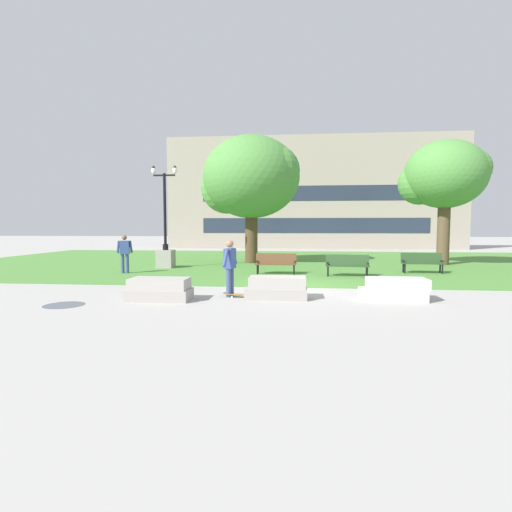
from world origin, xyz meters
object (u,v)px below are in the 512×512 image
object	(u,v)px
concrete_block_center	(160,290)
park_bench_far_left	(276,262)
concrete_block_right	(394,290)
park_bench_near_left	(422,262)
skateboard	(240,295)
lamp_post_center	(166,247)
person_skateboarder	(230,265)
person_bystander_near_lawn	(125,252)
concrete_block_left	(277,288)
park_bench_near_right	(347,264)

from	to	relation	value
concrete_block_center	park_bench_far_left	distance (m)	7.22
concrete_block_right	park_bench_near_left	distance (m)	7.45
skateboard	lamp_post_center	bearing A→B (deg)	121.59
skateboard	park_bench_near_left	bearing A→B (deg)	43.08
person_skateboarder	person_bystander_near_lawn	xyz separation A→B (m)	(-5.66, 5.36, 0.02)
skateboard	person_skateboarder	bearing A→B (deg)	157.14
park_bench_near_left	lamp_post_center	xyz separation A→B (m)	(-12.29, 1.15, 0.52)
concrete_block_center	concrete_block_left	size ratio (longest dim) A/B	1.00
person_skateboarder	park_bench_far_left	distance (m)	5.89
person_skateboarder	concrete_block_left	bearing A→B (deg)	-5.96
concrete_block_left	person_skateboarder	size ratio (longest dim) A/B	1.05
skateboard	park_bench_near_left	size ratio (longest dim) A/B	0.57
concrete_block_left	person_skateboarder	bearing A→B (deg)	174.04
person_skateboarder	park_bench_near_right	bearing A→B (deg)	51.66
person_skateboarder	skateboard	distance (m)	0.95
concrete_block_center	park_bench_far_left	world-z (taller)	park_bench_far_left
lamp_post_center	person_bystander_near_lawn	bearing A→B (deg)	-112.37
concrete_block_right	park_bench_far_left	bearing A→B (deg)	122.06
concrete_block_left	person_bystander_near_lawn	world-z (taller)	person_bystander_near_lawn
concrete_block_center	concrete_block_right	size ratio (longest dim) A/B	0.97
park_bench_near_left	concrete_block_right	bearing A→B (deg)	-112.65
park_bench_far_left	person_bystander_near_lawn	size ratio (longest dim) A/B	1.05
park_bench_near_left	concrete_block_left	bearing A→B (deg)	-132.20
concrete_block_right	skateboard	bearing A→B (deg)	-179.92
person_bystander_near_lawn	concrete_block_center	bearing A→B (deg)	-58.69
concrete_block_left	park_bench_near_left	world-z (taller)	park_bench_near_left
concrete_block_center	park_bench_near_left	bearing A→B (deg)	38.07
concrete_block_right	park_bench_far_left	distance (m)	6.96
concrete_block_right	person_bystander_near_lawn	bearing A→B (deg)	152.34
concrete_block_center	park_bench_near_right	world-z (taller)	park_bench_near_right
park_bench_near_left	person_bystander_near_lawn	distance (m)	13.41
concrete_block_left	park_bench_near_left	size ratio (longest dim) A/B	0.99
skateboard	park_bench_far_left	distance (m)	5.97
park_bench_near_left	person_skateboarder	bearing A→B (deg)	-138.69
concrete_block_right	lamp_post_center	xyz separation A→B (m)	(-9.42, 8.02, 0.76)
concrete_block_left	person_bystander_near_lawn	bearing A→B (deg)	142.15
concrete_block_center	lamp_post_center	bearing A→B (deg)	107.23
concrete_block_right	skateboard	size ratio (longest dim) A/B	1.80
concrete_block_left	person_bystander_near_lawn	distance (m)	9.00
skateboard	concrete_block_right	bearing A→B (deg)	0.08
concrete_block_center	concrete_block_left	world-z (taller)	same
concrete_block_center	concrete_block_left	bearing A→B (deg)	10.66
skateboard	person_bystander_near_lawn	bearing A→B (deg)	137.44
person_skateboarder	lamp_post_center	size ratio (longest dim) A/B	0.33
concrete_block_left	lamp_post_center	distance (m)	10.08
park_bench_near_right	person_bystander_near_lawn	bearing A→B (deg)	179.42
lamp_post_center	person_bystander_near_lawn	xyz separation A→B (m)	(-1.04, -2.54, -0.08)
park_bench_near_right	concrete_block_right	bearing A→B (deg)	-83.16
concrete_block_right	park_bench_near_right	world-z (taller)	park_bench_near_right
person_skateboarder	park_bench_far_left	world-z (taller)	person_skateboarder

